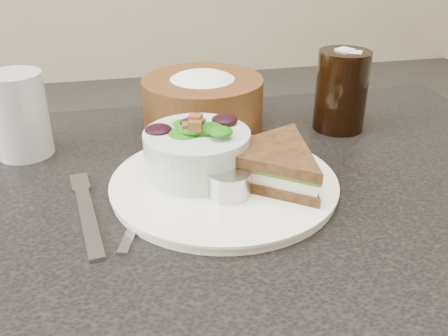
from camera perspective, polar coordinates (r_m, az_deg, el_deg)
dinner_plate at (r=0.66m, az=-0.00°, el=-1.82°), size 0.30×0.30×0.01m
sandwich at (r=0.65m, az=5.51°, el=0.43°), size 0.25×0.25×0.05m
salad_bowl at (r=0.66m, az=-3.11°, el=2.63°), size 0.18×0.18×0.08m
dressing_ramekin at (r=0.62m, az=0.58°, el=-1.78°), size 0.06×0.06×0.03m
orange_wedge at (r=0.71m, az=-1.27°, el=2.38°), size 0.09×0.09×0.03m
fork at (r=0.62m, az=-15.31°, el=-5.36°), size 0.04×0.18×0.00m
knife at (r=0.63m, az=-9.38°, el=-4.56°), size 0.07×0.18×0.00m
bread_basket at (r=0.84m, az=-2.45°, el=8.42°), size 0.23×0.23×0.11m
cola_glass at (r=0.85m, az=13.31°, el=8.96°), size 0.10×0.10×0.14m
water_glass at (r=0.79m, az=-22.35°, el=5.64°), size 0.09×0.09×0.12m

